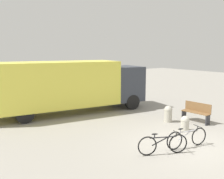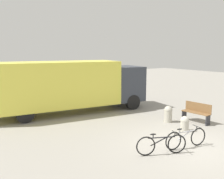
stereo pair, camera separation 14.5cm
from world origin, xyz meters
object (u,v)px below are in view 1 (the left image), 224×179
(park_bench, at_px, (196,112))
(bicycle_middle, at_px, (187,138))
(bollard_far_bench, at_px, (168,113))
(bollard_near_bench, at_px, (185,123))
(delivery_truck, at_px, (70,84))
(bicycle_near, at_px, (163,144))

(park_bench, bearing_deg, bicycle_middle, 116.72)
(bicycle_middle, relative_size, bollard_far_bench, 2.17)
(bollard_near_bench, relative_size, bollard_far_bench, 0.83)
(bollard_far_bench, bearing_deg, park_bench, -34.82)
(delivery_truck, relative_size, bicycle_near, 5.38)
(bicycle_near, xyz_separation_m, bollard_far_bench, (3.07, 2.60, 0.07))
(bicycle_middle, bearing_deg, park_bench, 42.82)
(park_bench, height_order, bicycle_middle, park_bench)
(delivery_truck, bearing_deg, bicycle_middle, -73.65)
(bollard_near_bench, bearing_deg, bicycle_near, -155.24)
(bicycle_middle, distance_m, bollard_far_bench, 3.27)
(bollard_near_bench, bearing_deg, park_bench, 20.61)
(bollard_far_bench, bearing_deg, bicycle_middle, -125.63)
(bicycle_middle, xyz_separation_m, bollard_near_bench, (1.47, 1.28, -0.01))
(delivery_truck, height_order, bicycle_near, delivery_truck)
(park_bench, relative_size, bicycle_near, 0.87)
(park_bench, relative_size, bicycle_middle, 0.82)
(park_bench, bearing_deg, bollard_near_bench, 105.74)
(bicycle_near, relative_size, bollard_near_bench, 2.47)
(bollard_near_bench, bearing_deg, delivery_truck, 114.68)
(park_bench, height_order, bollard_far_bench, park_bench)
(delivery_truck, bearing_deg, bicycle_near, -82.90)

